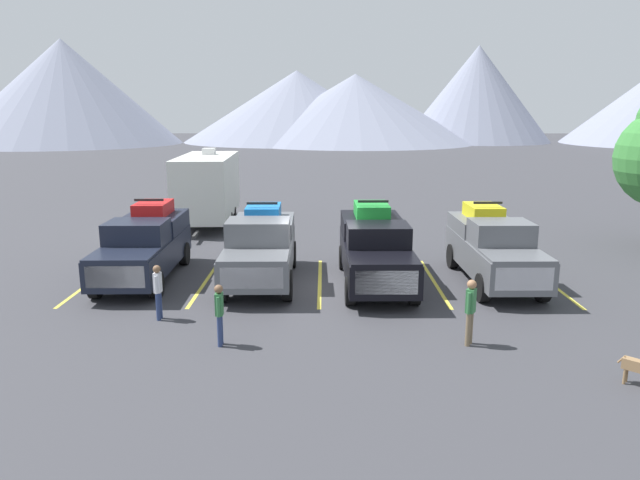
# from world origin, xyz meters

# --- Properties ---
(ground_plane) EXTENTS (240.00, 240.00, 0.00)m
(ground_plane) POSITION_xyz_m (0.00, 0.00, 0.00)
(ground_plane) COLOR #38383D
(pickup_truck_a) EXTENTS (2.21, 5.79, 2.59)m
(pickup_truck_a) POSITION_xyz_m (-5.90, 1.12, 1.17)
(pickup_truck_a) COLOR black
(pickup_truck_a) RESTS_ON ground
(pickup_truck_b) EXTENTS (2.30, 5.66, 2.52)m
(pickup_truck_b) POSITION_xyz_m (-1.95, 0.79, 1.19)
(pickup_truck_b) COLOR #595B60
(pickup_truck_b) RESTS_ON ground
(pickup_truck_c) EXTENTS (2.25, 5.89, 2.62)m
(pickup_truck_c) POSITION_xyz_m (1.80, 0.58, 1.19)
(pickup_truck_c) COLOR black
(pickup_truck_c) RESTS_ON ground
(pickup_truck_d) EXTENTS (2.15, 5.65, 2.55)m
(pickup_truck_d) POSITION_xyz_m (5.71, 0.78, 1.18)
(pickup_truck_d) COLOR #595B60
(pickup_truck_d) RESTS_ON ground
(lot_stripe_a) EXTENTS (0.12, 5.50, 0.01)m
(lot_stripe_a) POSITION_xyz_m (-7.61, 0.66, 0.00)
(lot_stripe_a) COLOR gold
(lot_stripe_a) RESTS_ON ground
(lot_stripe_b) EXTENTS (0.12, 5.50, 0.01)m
(lot_stripe_b) POSITION_xyz_m (-3.80, 0.66, 0.00)
(lot_stripe_b) COLOR gold
(lot_stripe_b) RESTS_ON ground
(lot_stripe_c) EXTENTS (0.12, 5.50, 0.01)m
(lot_stripe_c) POSITION_xyz_m (0.00, 0.66, 0.00)
(lot_stripe_c) COLOR gold
(lot_stripe_c) RESTS_ON ground
(lot_stripe_d) EXTENTS (0.12, 5.50, 0.01)m
(lot_stripe_d) POSITION_xyz_m (3.80, 0.66, 0.00)
(lot_stripe_d) COLOR gold
(lot_stripe_d) RESTS_ON ground
(lot_stripe_e) EXTENTS (0.12, 5.50, 0.01)m
(lot_stripe_e) POSITION_xyz_m (7.61, 0.66, 0.00)
(lot_stripe_e) COLOR gold
(lot_stripe_e) RESTS_ON ground
(camper_trailer_a) EXTENTS (2.75, 7.71, 3.70)m
(camper_trailer_a) POSITION_xyz_m (-5.57, 10.41, 1.95)
(camper_trailer_a) COLOR silver
(camper_trailer_a) RESTS_ON ground
(person_a) EXTENTS (0.21, 0.34, 1.53)m
(person_a) POSITION_xyz_m (-2.37, -4.70, 0.88)
(person_a) COLOR navy
(person_a) RESTS_ON ground
(person_b) EXTENTS (0.29, 0.32, 1.65)m
(person_b) POSITION_xyz_m (3.67, -4.62, 0.95)
(person_b) COLOR #726047
(person_b) RESTS_ON ground
(person_c) EXTENTS (0.21, 0.34, 1.53)m
(person_c) POSITION_xyz_m (-4.35, -2.92, 0.88)
(person_c) COLOR navy
(person_c) RESTS_ON ground
(mountain_ridge) EXTENTS (162.44, 48.26, 16.43)m
(mountain_ridge) POSITION_xyz_m (-0.33, 81.87, 6.89)
(mountain_ridge) COLOR gray
(mountain_ridge) RESTS_ON ground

